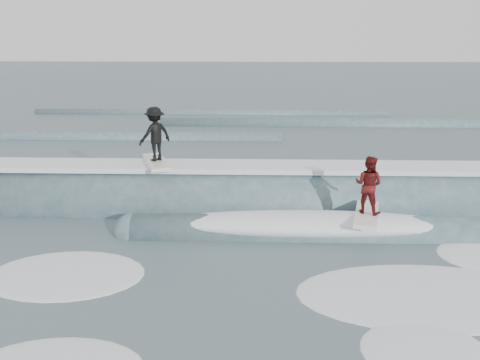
{
  "coord_description": "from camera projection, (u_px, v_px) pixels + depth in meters",
  "views": [
    {
      "loc": [
        0.44,
        -10.92,
        5.01
      ],
      "look_at": [
        0.0,
        3.01,
        1.1
      ],
      "focal_mm": 40.0,
      "sensor_mm": 36.0,
      "label": 1
    }
  ],
  "objects": [
    {
      "name": "ground",
      "position": [
        236.0,
        264.0,
        11.87
      ],
      "size": [
        160.0,
        160.0,
        0.0
      ],
      "primitive_type": "plane",
      "color": "#3C4D58",
      "rests_on": "ground"
    },
    {
      "name": "breaking_wave",
      "position": [
        248.0,
        208.0,
        15.48
      ],
      "size": [
        23.89,
        4.0,
        2.44
      ],
      "color": "#37535D",
      "rests_on": "ground"
    },
    {
      "name": "surfer_black",
      "position": [
        155.0,
        137.0,
        15.25
      ],
      "size": [
        1.16,
        2.07,
        1.65
      ],
      "color": "silver",
      "rests_on": "ground"
    },
    {
      "name": "surfer_red",
      "position": [
        368.0,
        190.0,
        13.19
      ],
      "size": [
        1.0,
        2.07,
        1.55
      ],
      "color": "white",
      "rests_on": "ground"
    },
    {
      "name": "whitewater",
      "position": [
        275.0,
        298.0,
        10.36
      ],
      "size": [
        16.6,
        6.35,
        0.1
      ],
      "color": "white",
      "rests_on": "ground"
    },
    {
      "name": "far_swells",
      "position": [
        230.0,
        126.0,
        28.89
      ],
      "size": [
        37.51,
        8.65,
        0.8
      ],
      "color": "#37535D",
      "rests_on": "ground"
    }
  ]
}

